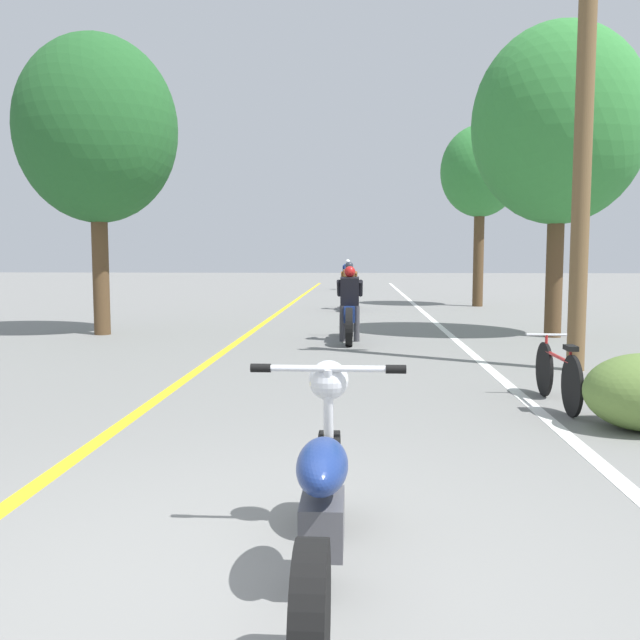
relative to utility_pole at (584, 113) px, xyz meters
The scene contains 12 objects.
ground_plane 8.05m from the utility_pole, 118.70° to the right, with size 120.00×120.00×0.00m, color slate.
lane_stripe_center 8.41m from the utility_pole, 132.61° to the left, with size 0.14×48.00×0.01m, color yellow.
lane_stripe_edge 6.72m from the utility_pole, 101.61° to the left, with size 0.14×48.00×0.01m, color white.
utility_pole is the anchor object (origin of this frame).
roadside_tree_right_near 4.02m from the utility_pole, 78.59° to the left, with size 3.27×2.94×5.93m.
roadside_tree_right_far 11.99m from the utility_pole, 86.44° to the left, with size 2.43×2.19×5.56m.
roadside_tree_left 8.98m from the utility_pole, 154.79° to the left, with size 3.15×2.84×5.84m.
motorcycle_foreground 7.67m from the utility_pole, 116.65° to the right, with size 0.84×2.08×0.99m.
motorcycle_rider_lead 5.27m from the utility_pole, 136.07° to the left, with size 0.50×2.12×1.38m.
motorcycle_rider_mid 11.28m from the utility_pole, 107.37° to the left, with size 0.50×2.10×1.40m.
motorcycle_rider_far 22.53m from the utility_pole, 98.94° to the left, with size 0.50×2.04×1.41m.
bicycle_parked 3.97m from the utility_pole, 111.65° to the right, with size 0.44×1.60×0.71m.
Camera 1 is at (0.50, -3.02, 1.57)m, focal length 38.00 mm.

